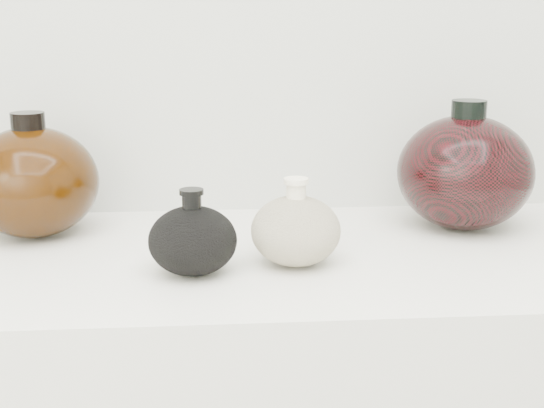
{
  "coord_description": "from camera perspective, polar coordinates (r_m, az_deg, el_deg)",
  "views": [
    {
      "loc": [
        -0.09,
        -0.09,
        1.24
      ],
      "look_at": [
        -0.01,
        0.92,
        0.98
      ],
      "focal_mm": 50.0,
      "sensor_mm": 36.0,
      "label": 1
    }
  ],
  "objects": [
    {
      "name": "right_round_pot",
      "position": [
        1.24,
        14.32,
        2.36
      ],
      "size": [
        0.23,
        0.23,
        0.21
      ],
      "color": "black",
      "rests_on": "display_counter"
    },
    {
      "name": "black_gourd_vase",
      "position": [
        1.01,
        -5.99,
        -2.7
      ],
      "size": [
        0.12,
        0.12,
        0.12
      ],
      "color": "black",
      "rests_on": "display_counter"
    },
    {
      "name": "left_round_pot",
      "position": [
        1.22,
        -17.58,
        1.63
      ],
      "size": [
        0.25,
        0.25,
        0.19
      ],
      "color": "black",
      "rests_on": "display_counter"
    },
    {
      "name": "cream_gourd_vase",
      "position": [
        1.04,
        1.8,
        -1.97
      ],
      "size": [
        0.14,
        0.14,
        0.12
      ],
      "color": "beige",
      "rests_on": "display_counter"
    }
  ]
}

